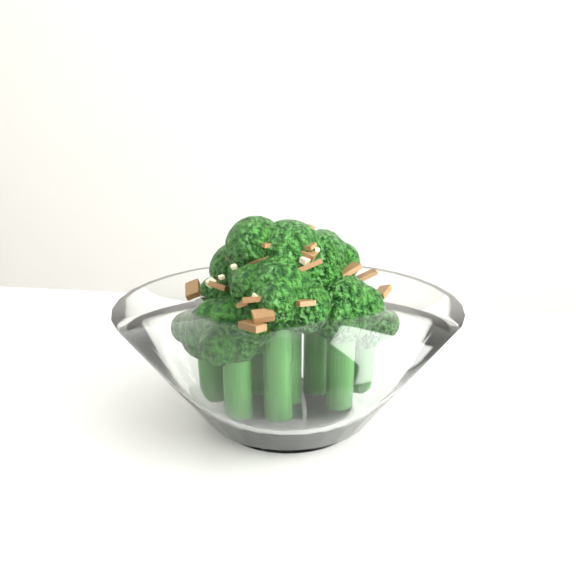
# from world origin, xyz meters

# --- Properties ---
(broccoli_dish) EXTENTS (0.24, 0.24, 0.15)m
(broccoli_dish) POSITION_xyz_m (0.34, 0.22, 0.81)
(broccoli_dish) COLOR white
(broccoli_dish) RESTS_ON table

